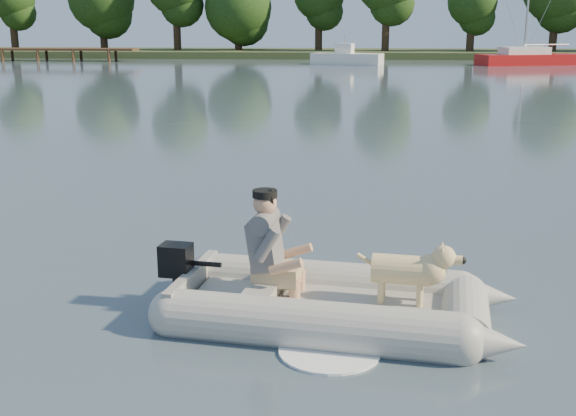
# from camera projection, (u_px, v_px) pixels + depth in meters

# --- Properties ---
(water) EXTENTS (160.00, 160.00, 0.00)m
(water) POSITION_uv_depth(u_px,v_px,m) (286.00, 314.00, 7.84)
(water) COLOR slate
(water) RESTS_ON ground
(shore_bank) EXTENTS (160.00, 12.00, 0.70)m
(shore_bank) POSITION_uv_depth(u_px,v_px,m) (344.00, 54.00, 67.61)
(shore_bank) COLOR #47512D
(shore_bank) RESTS_ON water
(dock) EXTENTS (18.00, 2.00, 1.04)m
(dock) POSITION_uv_depth(u_px,v_px,m) (30.00, 54.00, 60.04)
(dock) COLOR #4C331E
(dock) RESTS_ON water
(dinghy) EXTENTS (5.28, 3.94, 1.46)m
(dinghy) POSITION_uv_depth(u_px,v_px,m) (335.00, 264.00, 7.52)
(dinghy) COLOR #9D9C98
(dinghy) RESTS_ON water
(man) EXTENTS (0.85, 0.76, 1.14)m
(man) POSITION_uv_depth(u_px,v_px,m) (267.00, 240.00, 7.69)
(man) COLOR #5D5D62
(man) RESTS_ON dinghy
(dog) EXTENTS (1.03, 0.48, 0.66)m
(dog) POSITION_uv_depth(u_px,v_px,m) (401.00, 275.00, 7.45)
(dog) COLOR tan
(dog) RESTS_ON dinghy
(outboard_motor) EXTENTS (0.48, 0.37, 0.84)m
(outboard_motor) POSITION_uv_depth(u_px,v_px,m) (177.00, 279.00, 7.98)
(outboard_motor) COLOR black
(outboard_motor) RESTS_ON dinghy
(motorboat) EXTENTS (5.82, 3.44, 2.31)m
(motorboat) POSITION_uv_depth(u_px,v_px,m) (347.00, 50.00, 54.44)
(motorboat) COLOR white
(motorboat) RESTS_ON water
(sailboat) EXTENTS (8.26, 4.58, 10.88)m
(sailboat) POSITION_uv_depth(u_px,v_px,m) (529.00, 59.00, 54.15)
(sailboat) COLOR #A81314
(sailboat) RESTS_ON water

